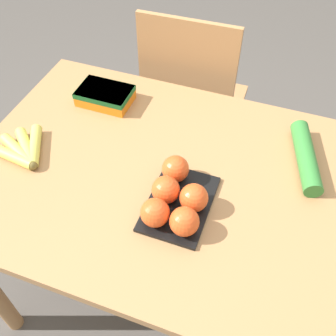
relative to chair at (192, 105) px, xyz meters
name	(u,v)px	position (x,y,z in m)	size (l,w,h in m)	color
ground_plane	(168,288)	(0.12, -0.64, -0.51)	(12.00, 12.00, 0.00)	#4C4742
dining_table	(168,198)	(0.12, -0.64, 0.15)	(1.20, 0.84, 0.77)	#9E7044
chair	(192,105)	(0.00, 0.00, 0.00)	(0.43, 0.41, 0.98)	#A87547
banana_bunch	(23,151)	(-0.33, -0.71, 0.28)	(0.18, 0.17, 0.03)	brown
tomato_pack	(176,198)	(0.18, -0.74, 0.31)	(0.17, 0.25, 0.09)	black
carrot_bag	(105,95)	(-0.20, -0.40, 0.30)	(0.18, 0.12, 0.05)	orange
cucumber_near	(306,157)	(0.49, -0.46, 0.29)	(0.13, 0.27, 0.05)	#2D702D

